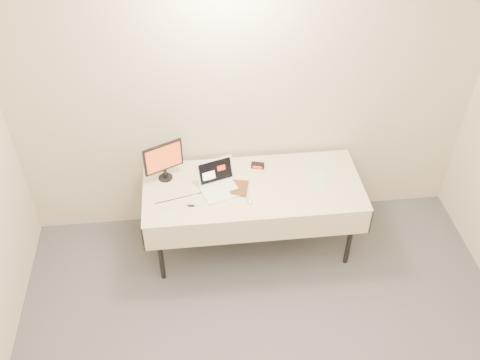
{
  "coord_description": "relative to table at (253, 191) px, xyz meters",
  "views": [
    {
      "loc": [
        -0.47,
        -1.31,
        3.74
      ],
      "look_at": [
        -0.12,
        1.99,
        0.86
      ],
      "focal_mm": 40.0,
      "sensor_mm": 36.0,
      "label": 1
    }
  ],
  "objects": [
    {
      "name": "back_wall",
      "position": [
        0.0,
        0.45,
        0.67
      ],
      "size": [
        4.0,
        0.1,
        2.7
      ],
      "primitive_type": "cube",
      "color": "beige",
      "rests_on": "ground"
    },
    {
      "name": "table",
      "position": [
        0.0,
        0.0,
        0.0
      ],
      "size": [
        1.86,
        0.81,
        0.74
      ],
      "color": "black",
      "rests_on": "ground"
    },
    {
      "name": "laptop",
      "position": [
        -0.28,
        0.01,
        0.12
      ],
      "size": [
        0.4,
        0.38,
        0.22
      ],
      "rotation": [
        0.0,
        0.0,
        0.31
      ],
      "color": "white",
      "rests_on": "table"
    },
    {
      "name": "monitor",
      "position": [
        -0.74,
        0.18,
        0.27
      ],
      "size": [
        0.32,
        0.17,
        0.36
      ],
      "rotation": [
        0.0,
        0.0,
        0.45
      ],
      "color": "black",
      "rests_on": "table"
    },
    {
      "name": "book",
      "position": [
        -0.19,
        -0.01,
        0.16
      ],
      "size": [
        0.15,
        0.05,
        0.2
      ],
      "primitive_type": "imported",
      "rotation": [
        0.0,
        0.0,
        -0.22
      ],
      "color": "#93501A",
      "rests_on": "table"
    },
    {
      "name": "alarm_clock",
      "position": [
        0.07,
        0.24,
        0.09
      ],
      "size": [
        0.12,
        0.07,
        0.05
      ],
      "rotation": [
        0.0,
        0.0,
        -0.26
      ],
      "color": "black",
      "rests_on": "table"
    },
    {
      "name": "clicker",
      "position": [
        -0.05,
        -0.19,
        0.07
      ],
      "size": [
        0.05,
        0.09,
        0.02
      ],
      "primitive_type": "ellipsoid",
      "rotation": [
        0.0,
        0.0,
        -0.03
      ],
      "color": "silver",
      "rests_on": "table"
    },
    {
      "name": "paper_form",
      "position": [
        0.56,
        0.0,
        0.06
      ],
      "size": [
        0.2,
        0.3,
        0.0
      ],
      "primitive_type": "cube",
      "rotation": [
        0.0,
        0.0,
        -0.35
      ],
      "color": "#BBE4B5",
      "rests_on": "table"
    },
    {
      "name": "usb_dongle",
      "position": [
        -0.53,
        -0.19,
        0.07
      ],
      "size": [
        0.06,
        0.03,
        0.01
      ],
      "primitive_type": "cube",
      "rotation": [
        0.0,
        0.0,
        -0.13
      ],
      "color": "black",
      "rests_on": "table"
    }
  ]
}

